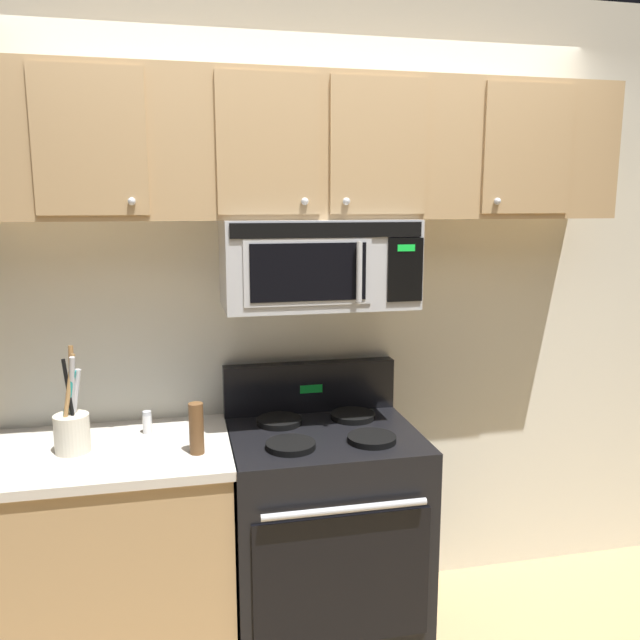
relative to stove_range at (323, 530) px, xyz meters
The scene contains 8 objects.
back_wall 0.95m from the stove_range, 90.00° to the left, with size 5.20×0.10×2.70m, color silver.
stove_range is the anchor object (origin of this frame).
over_range_microwave 1.11m from the stove_range, 90.14° to the left, with size 0.76×0.43×0.35m.
upper_cabinets 1.56m from the stove_range, 90.00° to the left, with size 2.50×0.36×0.55m.
counter_segment 0.84m from the stove_range, behind, with size 0.93×0.65×0.90m.
utensil_crock_cream 1.10m from the stove_range, behind, with size 0.13×0.13×0.40m.
salt_shaker 0.86m from the stove_range, 168.64° to the left, with size 0.04×0.04×0.09m.
pepper_mill 0.74m from the stove_range, 166.94° to the right, with size 0.05×0.05×0.19m, color brown.
Camera 1 is at (-0.55, -2.01, 1.82)m, focal length 36.30 mm.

